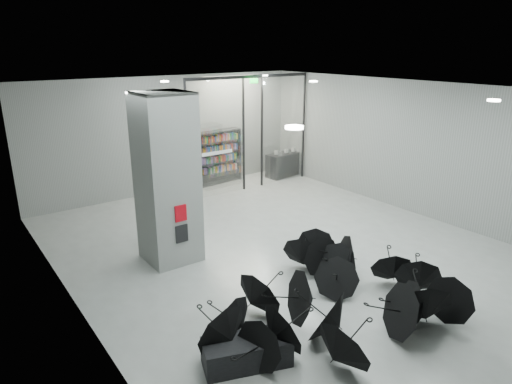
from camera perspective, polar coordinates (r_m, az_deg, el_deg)
room at (r=10.21m, az=6.39°, el=5.92°), size 14.00×14.02×4.01m
column at (r=10.69m, az=-11.17°, el=1.57°), size 1.20×1.20×4.00m
fire_cabinet at (r=10.36m, az=-9.47°, el=-2.66°), size 0.28×0.04×0.38m
info_panel at (r=10.54m, az=-9.33°, el=-5.20°), size 0.30×0.03×0.42m
exit_sign at (r=15.66m, az=-0.28°, el=13.84°), size 0.30×0.06×0.15m
glass_partition at (r=16.02m, az=-0.71°, el=8.02°), size 5.06×0.08×4.00m
bench at (r=7.78m, az=-1.18°, el=-19.50°), size 1.54×1.05×0.46m
bookshelf at (r=16.97m, az=-4.78°, el=4.43°), size 1.83×0.54×1.99m
shop_counter at (r=18.01m, az=3.57°, el=3.51°), size 1.60×0.81×0.92m
umbrella_cluster at (r=8.99m, az=10.23°, el=-13.53°), size 5.40×4.49×1.31m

